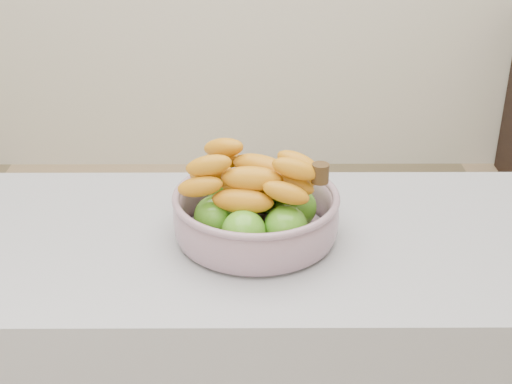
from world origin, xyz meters
TOP-DOWN VIEW (x-y plane):
  - fruit_bowl at (0.10, -0.30)m, footprint 0.33×0.33m

SIDE VIEW (x-z plane):
  - fruit_bowl at x=0.10m, z-range 0.87..1.05m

